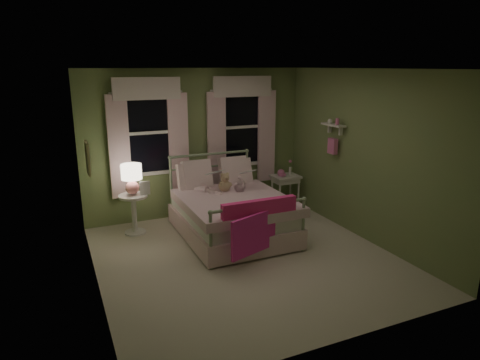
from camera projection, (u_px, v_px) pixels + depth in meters
name	position (u px, v px, depth m)	size (l,w,h in m)	color
room_shell	(246.00, 169.00, 5.72)	(4.20, 4.20, 4.20)	beige
bed	(231.00, 212.00, 6.79)	(1.58, 2.04, 1.18)	white
pink_throw	(260.00, 219.00, 5.83)	(1.10, 0.41, 0.71)	#EF2E7E
child_left	(205.00, 173.00, 6.91)	(0.28, 0.19, 0.78)	#F7D1DD
child_right	(237.00, 171.00, 7.13)	(0.35, 0.27, 0.72)	#F7D1DD
book_left	(210.00, 176.00, 6.68)	(0.20, 0.27, 0.03)	beige
book_right	(243.00, 175.00, 6.91)	(0.20, 0.27, 0.02)	beige
teddy_bear	(225.00, 183.00, 6.92)	(0.24, 0.20, 0.32)	tan
nightstand_left	(134.00, 209.00, 6.85)	(0.46, 0.46, 0.65)	white
table_lamp	(132.00, 176.00, 6.71)	(0.32, 0.32, 0.49)	pink
book_nightstand	(140.00, 195.00, 6.76)	(0.16, 0.22, 0.02)	beige
nightstand_right	(286.00, 181.00, 8.01)	(0.50, 0.40, 0.64)	white
pink_toy	(281.00, 173.00, 7.93)	(0.14, 0.20, 0.14)	pink
bud_vase	(290.00, 167.00, 8.04)	(0.06, 0.06, 0.28)	white
window_left	(149.00, 129.00, 7.09)	(1.34, 0.13, 1.96)	black
window_right	(242.00, 123.00, 7.76)	(1.34, 0.13, 1.96)	black
wall_shelf	(333.00, 136.00, 7.03)	(0.15, 0.50, 0.60)	white
framed_picture	(88.00, 158.00, 5.43)	(0.03, 0.32, 0.42)	beige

